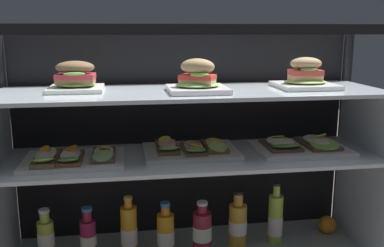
% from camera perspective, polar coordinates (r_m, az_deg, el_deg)
% --- Properties ---
extents(case_frame, '(1.42, 0.46, 0.89)m').
position_cam_1_polar(case_frame, '(1.68, -0.57, -0.92)').
color(case_frame, black).
rests_on(case_frame, ground).
extents(riser_lower_tier, '(1.34, 0.38, 0.37)m').
position_cam_1_polar(riser_lower_tier, '(1.66, 0.00, -10.81)').
color(riser_lower_tier, silver).
rests_on(riser_lower_tier, case_base_deck).
extents(shelf_lower_glass, '(1.36, 0.40, 0.01)m').
position_cam_1_polar(shelf_lower_glass, '(1.59, 0.00, -4.42)').
color(shelf_lower_glass, silver).
rests_on(shelf_lower_glass, riser_lower_tier).
extents(riser_upper_tier, '(1.34, 0.38, 0.23)m').
position_cam_1_polar(riser_upper_tier, '(1.56, 0.00, -0.23)').
color(riser_upper_tier, silver).
rests_on(riser_upper_tier, shelf_lower_glass).
extents(shelf_upper_glass, '(1.36, 0.40, 0.01)m').
position_cam_1_polar(shelf_upper_glass, '(1.54, 0.00, 4.09)').
color(shelf_upper_glass, silver).
rests_on(shelf_upper_glass, riser_upper_tier).
extents(plated_roll_sandwich_center, '(0.18, 0.18, 0.10)m').
position_cam_1_polar(plated_roll_sandwich_center, '(1.57, -14.85, 5.59)').
color(plated_roll_sandwich_center, white).
rests_on(plated_roll_sandwich_center, shelf_upper_glass).
extents(plated_roll_sandwich_right_of_center, '(0.20, 0.20, 0.11)m').
position_cam_1_polar(plated_roll_sandwich_right_of_center, '(1.49, 0.72, 5.57)').
color(plated_roll_sandwich_right_of_center, white).
rests_on(plated_roll_sandwich_right_of_center, shelf_upper_glass).
extents(plated_roll_sandwich_mid_right, '(0.21, 0.21, 0.11)m').
position_cam_1_polar(plated_roll_sandwich_mid_right, '(1.66, 14.42, 5.77)').
color(plated_roll_sandwich_mid_right, white).
rests_on(plated_roll_sandwich_mid_right, shelf_upper_glass).
extents(open_sandwich_tray_mid_right, '(0.34, 0.26, 0.06)m').
position_cam_1_polar(open_sandwich_tray_mid_right, '(1.55, -15.22, -4.31)').
color(open_sandwich_tray_mid_right, white).
rests_on(open_sandwich_tray_mid_right, shelf_lower_glass).
extents(open_sandwich_tray_near_right_corner, '(0.34, 0.25, 0.06)m').
position_cam_1_polar(open_sandwich_tray_near_right_corner, '(1.61, -0.07, -3.29)').
color(open_sandwich_tray_near_right_corner, white).
rests_on(open_sandwich_tray_near_right_corner, shelf_lower_glass).
extents(open_sandwich_tray_far_right, '(0.34, 0.25, 0.07)m').
position_cam_1_polar(open_sandwich_tray_far_right, '(1.70, 13.88, -2.83)').
color(open_sandwich_tray_far_right, white).
rests_on(open_sandwich_tray_far_right, shelf_lower_glass).
extents(juice_bottle_back_right, '(0.06, 0.06, 0.19)m').
position_cam_1_polar(juice_bottle_back_right, '(1.75, -18.40, -13.90)').
color(juice_bottle_back_right, '#C0CA43').
rests_on(juice_bottle_back_right, case_base_deck).
extents(juice_bottle_near_post, '(0.06, 0.06, 0.19)m').
position_cam_1_polar(juice_bottle_near_post, '(1.73, -13.31, -14.08)').
color(juice_bottle_near_post, '#9B1F48').
rests_on(juice_bottle_near_post, case_base_deck).
extents(juice_bottle_front_second, '(0.06, 0.06, 0.22)m').
position_cam_1_polar(juice_bottle_front_second, '(1.73, -8.17, -13.57)').
color(juice_bottle_front_second, orange).
rests_on(juice_bottle_front_second, case_base_deck).
extents(juice_bottle_tucked_behind, '(0.07, 0.07, 0.20)m').
position_cam_1_polar(juice_bottle_tucked_behind, '(1.72, -3.43, -13.94)').
color(juice_bottle_tucked_behind, orange).
rests_on(juice_bottle_tucked_behind, case_base_deck).
extents(juice_bottle_front_left_end, '(0.07, 0.07, 0.20)m').
position_cam_1_polar(juice_bottle_front_left_end, '(1.73, 1.33, -13.70)').
color(juice_bottle_front_left_end, maroon).
rests_on(juice_bottle_front_left_end, case_base_deck).
extents(juice_bottle_front_right_end, '(0.07, 0.07, 0.22)m').
position_cam_1_polar(juice_bottle_front_right_end, '(1.77, 5.96, -12.77)').
color(juice_bottle_front_right_end, gold).
rests_on(juice_bottle_front_right_end, case_base_deck).
extents(juice_bottle_front_fourth, '(0.06, 0.06, 0.25)m').
position_cam_1_polar(juice_bottle_front_fourth, '(1.81, 10.76, -12.12)').
color(juice_bottle_front_fourth, '#B4D744').
rests_on(juice_bottle_front_fourth, case_base_deck).
extents(orange_fruit_beside_bottles, '(0.07, 0.07, 0.07)m').
position_cam_1_polar(orange_fruit_beside_bottles, '(1.96, 17.13, -12.40)').
color(orange_fruit_beside_bottles, orange).
rests_on(orange_fruit_beside_bottles, case_base_deck).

